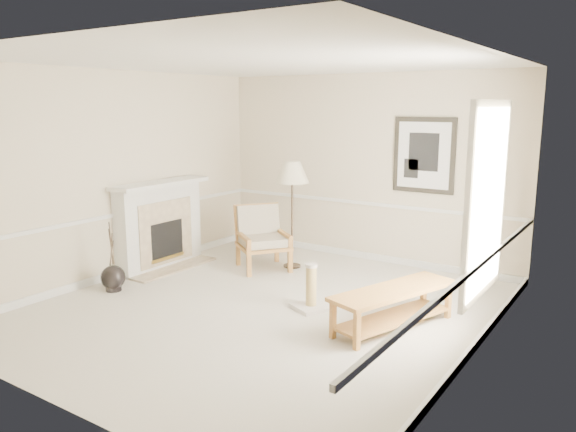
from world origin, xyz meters
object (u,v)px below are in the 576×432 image
(floor_vase, at_px, (113,278))
(bench, at_px, (394,302))
(floor_lamp, at_px, (292,175))
(armchair, at_px, (261,234))
(scratching_post, at_px, (311,295))

(floor_vase, height_order, bench, floor_vase)
(floor_lamp, bearing_deg, bench, -31.60)
(floor_vase, xyz_separation_m, bench, (3.59, 0.88, 0.13))
(armchair, bearing_deg, scratching_post, -88.60)
(bench, bearing_deg, floor_lamp, 148.40)
(floor_lamp, distance_m, scratching_post, 2.19)
(armchair, height_order, scratching_post, armchair)
(scratching_post, bearing_deg, armchair, 144.47)
(bench, bearing_deg, scratching_post, -179.86)
(floor_vase, distance_m, bench, 3.70)
(armchair, bearing_deg, bench, -76.07)
(armchair, distance_m, floor_lamp, 1.01)
(floor_lamp, bearing_deg, armchair, -145.59)
(floor_lamp, relative_size, scratching_post, 2.86)
(floor_vase, height_order, scratching_post, floor_vase)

